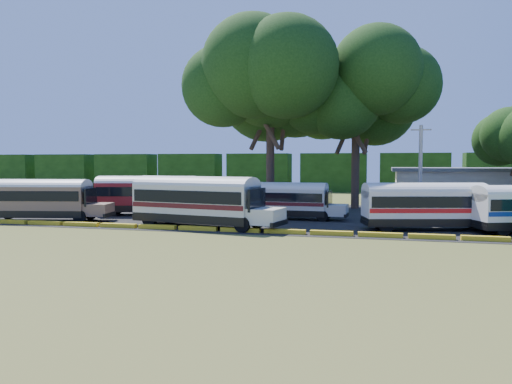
% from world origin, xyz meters
% --- Properties ---
extents(ground, '(160.00, 160.00, 0.00)m').
position_xyz_m(ground, '(0.00, 0.00, 0.00)').
color(ground, '#46531B').
rests_on(ground, ground).
extents(asphalt_strip, '(64.00, 24.00, 0.02)m').
position_xyz_m(asphalt_strip, '(1.00, 12.00, 0.01)').
color(asphalt_strip, black).
rests_on(asphalt_strip, ground).
extents(curb, '(53.70, 0.45, 0.30)m').
position_xyz_m(curb, '(-0.00, 1.00, 0.15)').
color(curb, yellow).
rests_on(curb, ground).
extents(terminal_building, '(19.00, 9.00, 4.00)m').
position_xyz_m(terminal_building, '(18.00, 30.00, 2.03)').
color(terminal_building, silver).
rests_on(terminal_building, ground).
extents(treeline_backdrop, '(130.00, 4.00, 6.00)m').
position_xyz_m(treeline_backdrop, '(0.00, 48.00, 3.00)').
color(treeline_backdrop, black).
rests_on(treeline_backdrop, ground).
extents(bus_beige, '(10.36, 4.43, 3.31)m').
position_xyz_m(bus_beige, '(-18.58, 3.02, 1.90)').
color(bus_beige, black).
rests_on(bus_beige, ground).
extents(bus_red, '(10.78, 4.72, 3.44)m').
position_xyz_m(bus_red, '(-12.05, 9.11, 1.98)').
color(bus_red, black).
rests_on(bus_red, ground).
extents(bus_cream_west, '(11.39, 4.68, 3.64)m').
position_xyz_m(bus_cream_west, '(-5.08, 2.65, 2.06)').
color(bus_cream_west, black).
rests_on(bus_cream_west, ground).
extents(bus_cream_east, '(9.22, 2.65, 3.00)m').
position_xyz_m(bus_cream_east, '(-0.25, 9.19, 1.70)').
color(bus_cream_east, black).
rests_on(bus_cream_east, ground).
extents(bus_white_red, '(10.17, 4.90, 3.25)m').
position_xyz_m(bus_white_red, '(10.53, 5.14, 1.84)').
color(bus_white_red, black).
rests_on(bus_white_red, ground).
extents(tree_west, '(13.71, 13.71, 18.00)m').
position_xyz_m(tree_west, '(-3.14, 17.08, 12.94)').
color(tree_west, '#38271C').
rests_on(tree_west, ground).
extents(tree_center, '(11.51, 11.51, 16.39)m').
position_xyz_m(tree_center, '(4.87, 20.16, 12.11)').
color(tree_center, '#38271C').
rests_on(tree_center, ground).
extents(utility_pole, '(1.60, 0.30, 7.59)m').
position_xyz_m(utility_pole, '(10.47, 11.39, 3.91)').
color(utility_pole, gray).
rests_on(utility_pole, ground).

